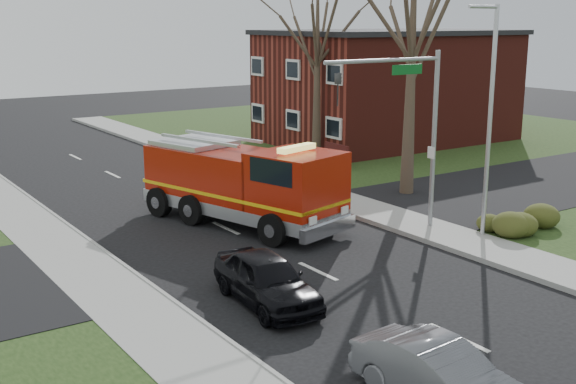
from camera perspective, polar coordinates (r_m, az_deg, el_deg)
ground at (r=23.29m, az=2.37°, el=-6.31°), size 120.00×120.00×0.00m
sidewalk_right at (r=27.25m, az=12.93°, el=-3.53°), size 2.40×80.00×0.15m
sidewalk_left at (r=20.43m, az=-11.94°, el=-9.28°), size 2.40×80.00×0.15m
brick_building at (r=48.11m, az=7.91°, el=8.29°), size 15.40×10.40×7.25m
health_center_sign at (r=38.87m, az=3.86°, el=3.05°), size 0.12×2.00×1.40m
hedge_corner at (r=28.58m, az=18.29°, el=-2.03°), size 2.80×2.00×0.90m
bare_tree_near at (r=32.67m, az=9.82°, el=12.45°), size 6.00×6.00×12.00m
bare_tree_far at (r=40.55m, az=2.34°, el=11.48°), size 5.25×5.25×10.50m
traffic_signal_mast at (r=26.64m, az=9.62°, el=6.44°), size 5.29×0.18×6.80m
streetlight_pole at (r=26.69m, az=15.60°, el=5.82°), size 1.48×0.16×8.40m
fire_engine at (r=28.26m, az=-3.51°, el=0.52°), size 5.11×9.01×3.44m
parked_car_maroon at (r=20.51m, az=-1.70°, el=-6.91°), size 2.14×4.47×1.47m
parked_car_gray at (r=15.78m, az=11.92°, el=-13.99°), size 1.72×4.18×1.35m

